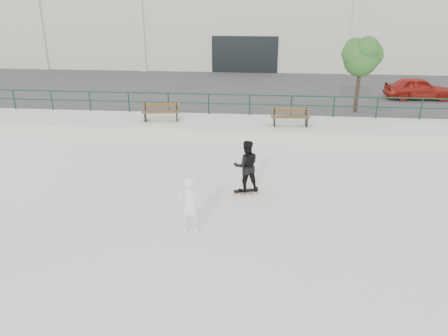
# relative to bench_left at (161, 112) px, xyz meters

# --- Properties ---
(ground) EXTENTS (120.00, 120.00, 0.00)m
(ground) POSITION_rel_bench_left_xyz_m (3.05, -9.44, -0.90)
(ground) COLOR beige
(ground) RESTS_ON ground
(ledge) EXTENTS (30.00, 3.00, 0.50)m
(ledge) POSITION_rel_bench_left_xyz_m (3.05, 0.06, -0.65)
(ledge) COLOR silver
(ledge) RESTS_ON ground
(parking_strip) EXTENTS (60.00, 14.00, 0.50)m
(parking_strip) POSITION_rel_bench_left_xyz_m (3.05, 8.56, -0.65)
(parking_strip) COLOR #383838
(parking_strip) RESTS_ON ground
(railing) EXTENTS (28.00, 0.06, 1.03)m
(railing) POSITION_rel_bench_left_xyz_m (3.05, 1.36, 0.35)
(railing) COLOR #143822
(railing) RESTS_ON ledge
(commercial_building) EXTENTS (44.20, 16.33, 8.00)m
(commercial_building) POSITION_rel_bench_left_xyz_m (3.05, 22.55, 3.68)
(commercial_building) COLOR beige
(commercial_building) RESTS_ON ground
(bench_left) EXTENTS (1.81, 0.80, 0.80)m
(bench_left) POSITION_rel_bench_left_xyz_m (0.00, 0.00, 0.00)
(bench_left) COLOR brown
(bench_left) RESTS_ON ledge
(bench_right) EXTENTS (1.73, 0.60, 0.79)m
(bench_right) POSITION_rel_bench_left_xyz_m (5.94, -0.30, -0.01)
(bench_right) COLOR brown
(bench_right) RESTS_ON ledge
(tree) EXTENTS (2.08, 1.84, 3.69)m
(tree) POSITION_rel_bench_left_xyz_m (9.35, 2.68, 2.37)
(tree) COLOR #3F2D1F
(tree) RESTS_ON parking_strip
(red_car) EXTENTS (3.67, 1.61, 1.23)m
(red_car) POSITION_rel_bench_left_xyz_m (13.31, 6.01, 0.22)
(red_car) COLOR maroon
(red_car) RESTS_ON parking_strip
(skateboard) EXTENTS (0.80, 0.44, 0.09)m
(skateboard) POSITION_rel_bench_left_xyz_m (4.32, -6.68, -0.82)
(skateboard) COLOR black
(skateboard) RESTS_ON ground
(standing_skater) EXTENTS (0.94, 0.81, 1.67)m
(standing_skater) POSITION_rel_bench_left_xyz_m (4.32, -6.68, 0.03)
(standing_skater) COLOR black
(standing_skater) RESTS_ON skateboard
(seated_skater) EXTENTS (0.63, 0.46, 1.59)m
(seated_skater) POSITION_rel_bench_left_xyz_m (2.99, -9.34, -0.10)
(seated_skater) COLOR white
(seated_skater) RESTS_ON ground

